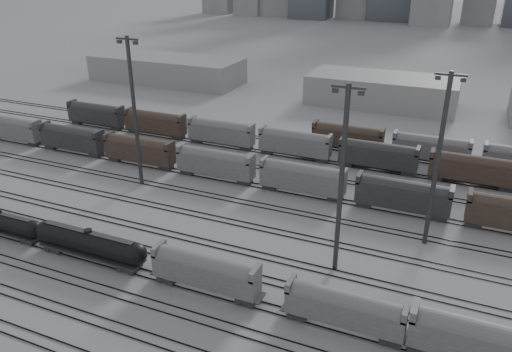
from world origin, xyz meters
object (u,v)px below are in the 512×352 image
at_px(hopper_car_b, 345,308).
at_px(light_mast_c, 342,178).
at_px(tank_car_b, 90,243).
at_px(hopper_car_a, 206,270).
at_px(hopper_car_c, 487,342).
at_px(tank_car_a, 1,221).

height_order(hopper_car_b, light_mast_c, light_mast_c).
distance_m(tank_car_b, hopper_car_b, 35.39).
height_order(hopper_car_a, light_mast_c, light_mast_c).
relative_size(tank_car_b, hopper_car_b, 1.36).
distance_m(hopper_car_c, light_mast_c, 23.72).
height_order(hopper_car_a, hopper_car_c, hopper_car_c).
xyz_separation_m(tank_car_a, tank_car_b, (16.70, 0.00, 0.37)).
xyz_separation_m(tank_car_b, hopper_car_b, (35.38, -0.00, 0.36)).
bearing_deg(hopper_car_c, light_mast_c, 148.67).
bearing_deg(hopper_car_b, hopper_car_a, 180.00).
relative_size(tank_car_a, light_mast_c, 0.62).
bearing_deg(tank_car_a, light_mast_c, 13.08).
xyz_separation_m(tank_car_b, hopper_car_c, (49.75, 0.00, 0.73)).
distance_m(tank_car_b, hopper_car_c, 49.75).
xyz_separation_m(tank_car_a, hopper_car_a, (34.66, 0.00, 0.87)).
bearing_deg(hopper_car_c, hopper_car_b, -180.00).
height_order(tank_car_a, hopper_car_b, hopper_car_b).
relative_size(hopper_car_a, light_mast_c, 0.56).
height_order(hopper_car_b, hopper_car_c, hopper_car_c).
relative_size(tank_car_a, hopper_car_a, 1.11).
bearing_deg(light_mast_c, hopper_car_b, -70.33).
bearing_deg(tank_car_a, hopper_car_a, 0.00).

